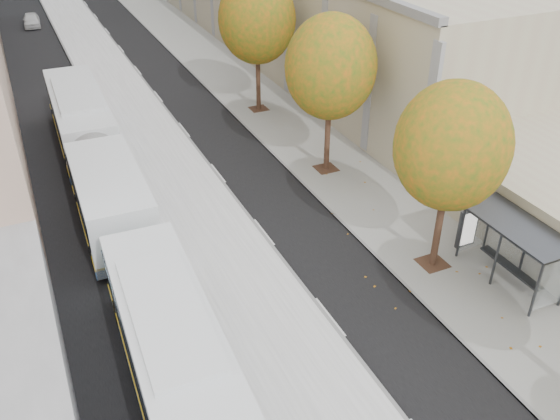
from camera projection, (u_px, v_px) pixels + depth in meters
bus_platform at (128, 106)px, 38.20m from camera, size 4.25×150.00×0.15m
sidewalk at (243, 88)px, 41.05m from camera, size 4.75×150.00×0.08m
bus_shelter at (520, 233)px, 21.89m from camera, size 1.90×4.40×2.53m
tree_c at (452, 147)px, 21.11m from camera, size 4.20×4.20×7.28m
tree_d at (331, 67)px, 27.96m from camera, size 4.40×4.40×7.60m
tree_e at (257, 19)px, 34.80m from camera, size 4.60×4.60×7.92m
bus_far at (92, 148)px, 29.27m from camera, size 3.04×18.19×3.02m
distant_car at (31, 20)px, 54.79m from camera, size 1.62×3.59×1.20m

